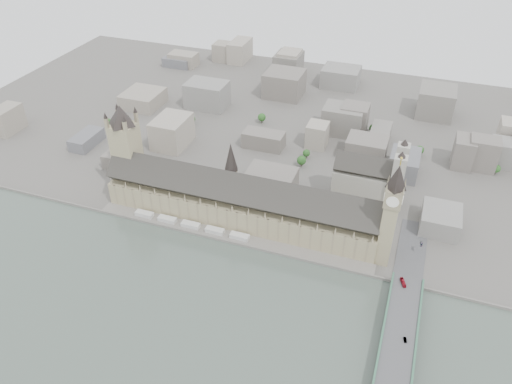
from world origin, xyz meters
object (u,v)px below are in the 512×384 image
(elizabeth_tower, at_px, (391,209))
(car_approach, at_px, (421,244))
(westminster_bridge, at_px, (397,351))
(car_silver, at_px, (405,340))
(palace_of_westminster, at_px, (240,202))
(westminster_abbey, at_px, (370,180))
(victoria_tower, at_px, (126,147))
(red_bus_north, at_px, (403,282))

(elizabeth_tower, distance_m, car_approach, 60.16)
(westminster_bridge, bearing_deg, car_silver, 58.57)
(palace_of_westminster, bearing_deg, westminster_abbey, 34.17)
(victoria_tower, bearing_deg, westminster_abbey, 16.50)
(westminster_abbey, bearing_deg, car_approach, -48.55)
(car_silver, relative_size, car_approach, 0.86)
(victoria_tower, height_order, car_approach, victoria_tower)
(elizabeth_tower, height_order, westminster_bridge, elizabeth_tower)
(car_approach, bearing_deg, westminster_abbey, 125.62)
(palace_of_westminster, xyz_separation_m, victoria_tower, (-122.00, 6.30, 32.50))
(red_bus_north, bearing_deg, elizabeth_tower, 100.88)
(westminster_bridge, relative_size, car_approach, 57.26)
(palace_of_westminster, height_order, car_approach, palace_of_westminster)
(red_bus_north, bearing_deg, victoria_tower, 148.15)
(victoria_tower, height_order, westminster_bridge, victoria_tower)
(westminster_abbey, bearing_deg, westminster_bridge, -74.36)
(victoria_tower, height_order, car_silver, victoria_tower)
(westminster_bridge, xyz_separation_m, westminster_abbey, (-51.08, 182.50, 19.96))
(elizabeth_tower, relative_size, car_silver, 22.15)
(westminster_bridge, distance_m, car_approach, 117.43)
(palace_of_westminster, distance_m, red_bus_north, 164.81)
(westminster_abbey, distance_m, car_approach, 88.39)
(palace_of_westminster, xyz_separation_m, car_silver, (166.14, -100.42, -11.66))
(elizabeth_tower, height_order, victoria_tower, elizabeth_tower)
(westminster_bridge, distance_m, red_bus_north, 63.87)
(westminster_bridge, distance_m, car_silver, 9.91)
(red_bus_north, height_order, car_approach, red_bus_north)
(westminster_abbey, distance_m, car_silver, 184.72)
(westminster_abbey, relative_size, red_bus_north, 6.70)
(palace_of_westminster, relative_size, victoria_tower, 2.65)
(palace_of_westminster, distance_m, westminster_abbey, 134.09)
(westminster_abbey, relative_size, car_approach, 11.98)
(car_silver, distance_m, car_approach, 110.34)
(victoria_tower, relative_size, car_silver, 20.60)
(palace_of_westminster, height_order, victoria_tower, victoria_tower)
(westminster_abbey, bearing_deg, red_bus_north, -68.21)
(westminster_bridge, bearing_deg, red_bus_north, 93.15)
(red_bus_north, relative_size, car_approach, 1.79)
(westminster_abbey, bearing_deg, car_silver, -72.55)
(car_silver, bearing_deg, elizabeth_tower, 92.60)
(westminster_bridge, relative_size, westminster_abbey, 4.78)
(palace_of_westminster, height_order, elizabeth_tower, elizabeth_tower)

